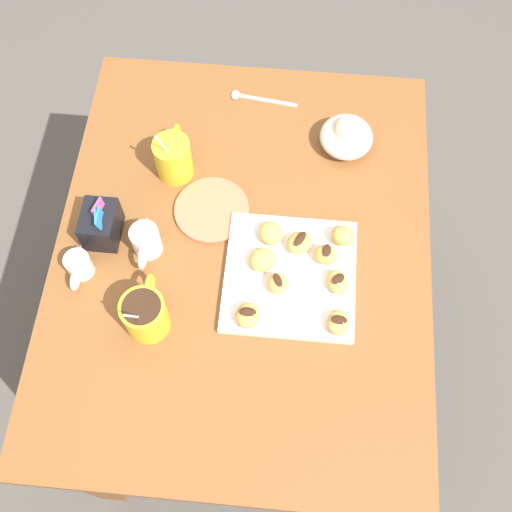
% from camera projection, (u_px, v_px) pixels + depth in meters
% --- Properties ---
extents(ground_plane, '(8.00, 8.00, 0.00)m').
position_uv_depth(ground_plane, '(247.00, 351.00, 1.96)').
color(ground_plane, '#514C47').
extents(dining_table, '(1.00, 0.79, 0.73)m').
position_uv_depth(dining_table, '(243.00, 275.00, 1.42)').
color(dining_table, brown).
rests_on(dining_table, ground_plane).
extents(pastry_plate_square, '(0.27, 0.27, 0.02)m').
position_uv_depth(pastry_plate_square, '(290.00, 276.00, 1.26)').
color(pastry_plate_square, white).
rests_on(pastry_plate_square, dining_table).
extents(coffee_mug_yellow_left, '(0.13, 0.09, 0.15)m').
position_uv_depth(coffee_mug_yellow_left, '(145.00, 314.00, 1.18)').
color(coffee_mug_yellow_left, yellow).
rests_on(coffee_mug_yellow_left, dining_table).
extents(coffee_mug_yellow_right, '(0.12, 0.08, 0.15)m').
position_uv_depth(coffee_mug_yellow_right, '(173.00, 156.00, 1.34)').
color(coffee_mug_yellow_right, yellow).
rests_on(coffee_mug_yellow_right, dining_table).
extents(cream_pitcher_white, '(0.10, 0.06, 0.07)m').
position_uv_depth(cream_pitcher_white, '(146.00, 241.00, 1.26)').
color(cream_pitcher_white, white).
rests_on(cream_pitcher_white, dining_table).
extents(sugar_caddy, '(0.09, 0.07, 0.11)m').
position_uv_depth(sugar_caddy, '(101.00, 224.00, 1.28)').
color(sugar_caddy, black).
rests_on(sugar_caddy, dining_table).
extents(ice_cream_bowl, '(0.12, 0.12, 0.09)m').
position_uv_depth(ice_cream_bowl, '(347.00, 136.00, 1.38)').
color(ice_cream_bowl, white).
rests_on(ice_cream_bowl, dining_table).
extents(chocolate_sauce_pitcher, '(0.09, 0.05, 0.06)m').
position_uv_depth(chocolate_sauce_pitcher, '(79.00, 265.00, 1.25)').
color(chocolate_sauce_pitcher, white).
rests_on(chocolate_sauce_pitcher, dining_table).
extents(saucer_coral_left, '(0.16, 0.16, 0.01)m').
position_uv_depth(saucer_coral_left, '(212.00, 210.00, 1.33)').
color(saucer_coral_left, '#E5704C').
rests_on(saucer_coral_left, dining_table).
extents(loose_spoon_near_saucer, '(0.04, 0.16, 0.01)m').
position_uv_depth(loose_spoon_near_saucer, '(255.00, 98.00, 1.47)').
color(loose_spoon_near_saucer, silver).
rests_on(loose_spoon_near_saucer, dining_table).
extents(beignet_0, '(0.07, 0.06, 0.03)m').
position_uv_depth(beignet_0, '(337.00, 282.00, 1.23)').
color(beignet_0, '#DBA351').
rests_on(beignet_0, pastry_plate_square).
extents(chocolate_drizzle_0, '(0.03, 0.03, 0.00)m').
position_uv_depth(chocolate_drizzle_0, '(338.00, 279.00, 1.22)').
color(chocolate_drizzle_0, '#381E11').
rests_on(chocolate_drizzle_0, beignet_0).
extents(beignet_1, '(0.07, 0.07, 0.03)m').
position_uv_depth(beignet_1, '(300.00, 243.00, 1.27)').
color(beignet_1, '#DBA351').
rests_on(beignet_1, pastry_plate_square).
extents(chocolate_drizzle_1, '(0.04, 0.03, 0.00)m').
position_uv_depth(chocolate_drizzle_1, '(300.00, 239.00, 1.25)').
color(chocolate_drizzle_1, '#381E11').
rests_on(chocolate_drizzle_1, beignet_1).
extents(beignet_2, '(0.06, 0.06, 0.03)m').
position_uv_depth(beignet_2, '(278.00, 284.00, 1.23)').
color(beignet_2, '#DBA351').
rests_on(beignet_2, pastry_plate_square).
extents(chocolate_drizzle_2, '(0.03, 0.03, 0.00)m').
position_uv_depth(chocolate_drizzle_2, '(278.00, 280.00, 1.21)').
color(chocolate_drizzle_2, '#381E11').
rests_on(chocolate_drizzle_2, beignet_2).
extents(beignet_3, '(0.06, 0.06, 0.04)m').
position_uv_depth(beignet_3, '(343.00, 236.00, 1.27)').
color(beignet_3, '#DBA351').
rests_on(beignet_3, pastry_plate_square).
extents(beignet_4, '(0.07, 0.07, 0.03)m').
position_uv_depth(beignet_4, '(271.00, 233.00, 1.28)').
color(beignet_4, '#DBA351').
rests_on(beignet_4, pastry_plate_square).
extents(beignet_5, '(0.07, 0.08, 0.04)m').
position_uv_depth(beignet_5, '(262.00, 260.00, 1.25)').
color(beignet_5, '#DBA351').
rests_on(beignet_5, pastry_plate_square).
extents(beignet_6, '(0.06, 0.06, 0.04)m').
position_uv_depth(beignet_6, '(248.00, 315.00, 1.20)').
color(beignet_6, '#DBA351').
rests_on(beignet_6, pastry_plate_square).
extents(chocolate_drizzle_6, '(0.02, 0.03, 0.00)m').
position_uv_depth(chocolate_drizzle_6, '(248.00, 312.00, 1.18)').
color(chocolate_drizzle_6, '#381E11').
rests_on(chocolate_drizzle_6, beignet_6).
extents(beignet_7, '(0.05, 0.05, 0.03)m').
position_uv_depth(beignet_7, '(338.00, 323.00, 1.19)').
color(beignet_7, '#DBA351').
rests_on(beignet_7, pastry_plate_square).
extents(chocolate_drizzle_7, '(0.02, 0.03, 0.00)m').
position_uv_depth(chocolate_drizzle_7, '(339.00, 320.00, 1.18)').
color(chocolate_drizzle_7, '#381E11').
rests_on(chocolate_drizzle_7, beignet_7).
extents(beignet_8, '(0.05, 0.06, 0.04)m').
position_uv_depth(beignet_8, '(326.00, 255.00, 1.25)').
color(beignet_8, '#DBA351').
rests_on(beignet_8, pastry_plate_square).
extents(chocolate_drizzle_8, '(0.03, 0.02, 0.00)m').
position_uv_depth(chocolate_drizzle_8, '(327.00, 250.00, 1.23)').
color(chocolate_drizzle_8, '#381E11').
rests_on(chocolate_drizzle_8, beignet_8).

